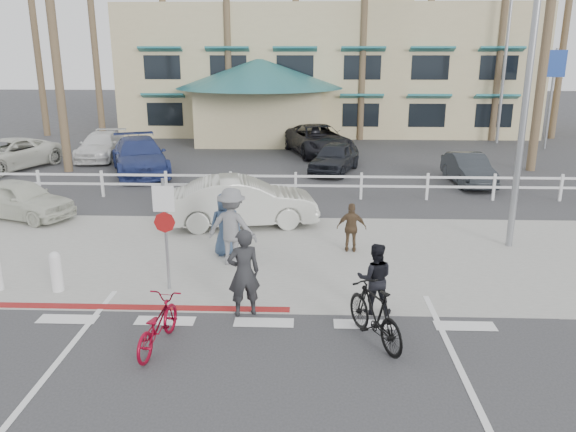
{
  "coord_description": "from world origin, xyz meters",
  "views": [
    {
      "loc": [
        0.86,
        -9.56,
        5.25
      ],
      "look_at": [
        0.39,
        3.15,
        1.5
      ],
      "focal_mm": 35.0,
      "sensor_mm": 36.0,
      "label": 1
    }
  ],
  "objects_px": {
    "sign_post": "(166,229)",
    "car_red_compact": "(20,199)",
    "bike_black": "(375,314)",
    "bike_red": "(157,325)",
    "car_white_sedan": "(243,202)"
  },
  "relations": [
    {
      "from": "bike_black",
      "to": "car_red_compact",
      "type": "xyz_separation_m",
      "value": [
        -10.62,
        7.78,
        0.06
      ]
    },
    {
      "from": "sign_post",
      "to": "car_red_compact",
      "type": "height_order",
      "value": "sign_post"
    },
    {
      "from": "bike_black",
      "to": "car_red_compact",
      "type": "relative_size",
      "value": 0.51
    },
    {
      "from": "sign_post",
      "to": "car_white_sedan",
      "type": "distance_m",
      "value": 5.14
    },
    {
      "from": "bike_red",
      "to": "sign_post",
      "type": "bearing_deg",
      "value": -72.41
    },
    {
      "from": "sign_post",
      "to": "bike_red",
      "type": "height_order",
      "value": "sign_post"
    },
    {
      "from": "bike_red",
      "to": "car_red_compact",
      "type": "distance_m",
      "value": 10.49
    },
    {
      "from": "sign_post",
      "to": "car_white_sedan",
      "type": "relative_size",
      "value": 0.63
    },
    {
      "from": "car_white_sedan",
      "to": "car_red_compact",
      "type": "relative_size",
      "value": 1.24
    },
    {
      "from": "sign_post",
      "to": "bike_red",
      "type": "relative_size",
      "value": 1.67
    },
    {
      "from": "car_white_sedan",
      "to": "car_red_compact",
      "type": "bearing_deg",
      "value": 74.96
    },
    {
      "from": "bike_red",
      "to": "car_red_compact",
      "type": "xyz_separation_m",
      "value": [
        -6.63,
        8.13,
        0.18
      ]
    },
    {
      "from": "bike_red",
      "to": "car_red_compact",
      "type": "bearing_deg",
      "value": -42.59
    },
    {
      "from": "bike_black",
      "to": "bike_red",
      "type": "bearing_deg",
      "value": -19.15
    },
    {
      "from": "bike_black",
      "to": "car_red_compact",
      "type": "height_order",
      "value": "car_red_compact"
    }
  ]
}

